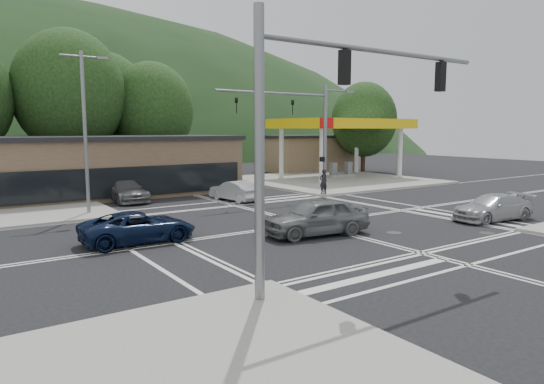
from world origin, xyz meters
TOP-DOWN VIEW (x-y plane):
  - ground at (0.00, 0.00)m, footprint 120.00×120.00m
  - sidewalk_ne at (15.00, 15.00)m, footprint 16.00×16.00m
  - gas_station_canopy at (16.99, 15.99)m, footprint 12.32×8.34m
  - convenience_store at (20.00, 25.00)m, footprint 10.00×6.00m
  - commercial_row at (-8.00, 17.00)m, footprint 24.00×8.00m
  - hill_north at (0.00, 90.00)m, footprint 252.00×126.00m
  - tree_n_b at (-6.00, 24.00)m, footprint 9.00×9.00m
  - tree_n_c at (1.00, 24.00)m, footprint 7.60×7.60m
  - tree_n_e at (-2.00, 28.00)m, footprint 8.40×8.40m
  - tree_ne at (24.00, 20.00)m, footprint 7.20×7.20m
  - streetlight_nw at (-8.44, 9.00)m, footprint 2.50×0.25m
  - signal_mast_ne at (6.95, 8.20)m, footprint 11.65×0.30m
  - signal_mast_sw at (-6.39, -8.20)m, footprint 9.14×0.28m
  - car_blue_west at (-8.47, 0.83)m, footprint 4.83×2.25m
  - car_grey_center at (-1.30, -2.29)m, footprint 5.20×2.71m
  - car_silver_east at (8.75, -4.79)m, footprint 4.97×2.61m
  - car_queue_a at (1.00, 9.00)m, footprint 1.98×4.28m
  - car_queue_b at (3.80, 19.49)m, footprint 2.23×4.89m
  - car_northbound at (-5.15, 13.00)m, footprint 2.08×5.05m
  - pedestrian at (7.50, 7.50)m, footprint 0.68×0.48m

SIDE VIEW (x-z plane):
  - ground at x=0.00m, z-range 0.00..0.00m
  - hill_north at x=0.00m, z-range -70.00..70.00m
  - sidewalk_ne at x=15.00m, z-range 0.00..0.15m
  - car_blue_west at x=-8.47m, z-range 0.00..1.34m
  - car_queue_a at x=1.00m, z-range 0.00..1.36m
  - car_silver_east at x=8.75m, z-range 0.00..1.38m
  - car_northbound at x=-5.15m, z-range 0.00..1.46m
  - car_queue_b at x=3.80m, z-range 0.00..1.63m
  - car_grey_center at x=-1.30m, z-range 0.00..1.69m
  - pedestrian at x=7.50m, z-range 0.15..1.93m
  - convenience_store at x=20.00m, z-range 0.00..3.80m
  - commercial_row at x=-8.00m, z-range 0.00..4.00m
  - gas_station_canopy at x=16.99m, z-range 2.17..7.92m
  - streetlight_nw at x=-8.44m, z-range 0.55..9.55m
  - signal_mast_ne at x=6.95m, z-range 1.07..9.07m
  - signal_mast_sw at x=-6.39m, z-range 1.12..9.12m
  - tree_ne at x=24.00m, z-range 0.85..10.84m
  - tree_n_c at x=1.00m, z-range 1.06..11.93m
  - tree_n_e at x=-2.00m, z-range 1.15..13.13m
  - tree_n_b at x=-6.00m, z-range 1.30..14.28m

